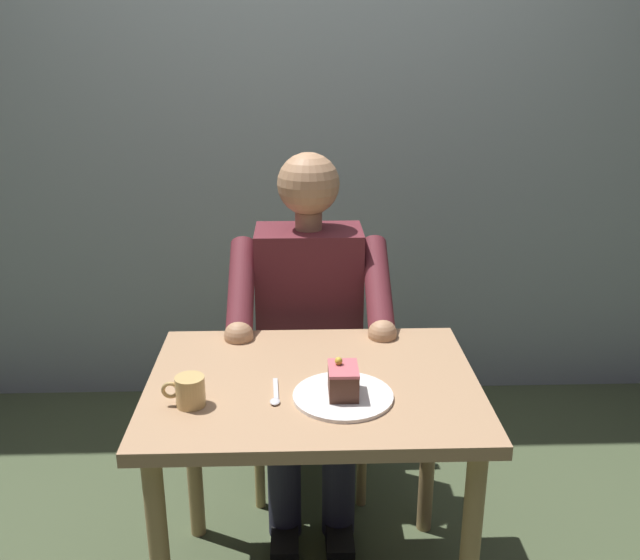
{
  "coord_description": "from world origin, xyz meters",
  "views": [
    {
      "loc": [
        0.04,
        1.67,
        1.59
      ],
      "look_at": [
        -0.02,
        -0.1,
        0.97
      ],
      "focal_mm": 38.89,
      "sensor_mm": 36.0,
      "label": 1
    }
  ],
  "objects": [
    {
      "name": "cafe_rear_panel",
      "position": [
        0.0,
        -1.34,
        1.5
      ],
      "size": [
        6.4,
        0.12,
        3.0
      ],
      "primitive_type": "cube",
      "color": "#939FA5",
      "rests_on": "ground"
    },
    {
      "name": "dining_table",
      "position": [
        0.0,
        0.0,
        0.61
      ],
      "size": [
        0.89,
        0.68,
        0.72
      ],
      "color": "tan",
      "rests_on": "ground"
    },
    {
      "name": "chair",
      "position": [
        0.0,
        -0.67,
        0.5
      ],
      "size": [
        0.42,
        0.42,
        0.91
      ],
      "color": "tan",
      "rests_on": "ground"
    },
    {
      "name": "seated_person",
      "position": [
        0.0,
        -0.5,
        0.65
      ],
      "size": [
        0.53,
        0.58,
        1.24
      ],
      "color": "maroon",
      "rests_on": "ground"
    },
    {
      "name": "dessert_plate",
      "position": [
        -0.07,
        0.1,
        0.72
      ],
      "size": [
        0.26,
        0.26,
        0.01
      ],
      "primitive_type": "cylinder",
      "color": "white",
      "rests_on": "dining_table"
    },
    {
      "name": "cake_slice",
      "position": [
        -0.07,
        0.1,
        0.77
      ],
      "size": [
        0.08,
        0.1,
        0.1
      ],
      "color": "#523022",
      "rests_on": "dessert_plate"
    },
    {
      "name": "coffee_cup",
      "position": [
        0.31,
        0.12,
        0.76
      ],
      "size": [
        0.11,
        0.07,
        0.08
      ],
      "color": "tan",
      "rests_on": "dining_table"
    },
    {
      "name": "dessert_spoon",
      "position": [
        0.1,
        0.09,
        0.72
      ],
      "size": [
        0.03,
        0.14,
        0.01
      ],
      "color": "silver",
      "rests_on": "dining_table"
    }
  ]
}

